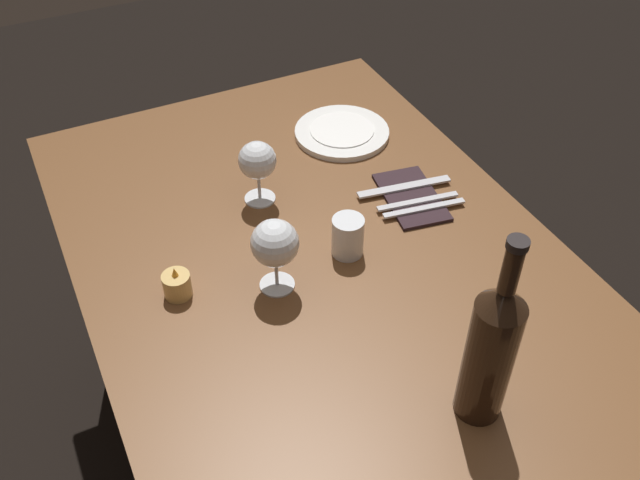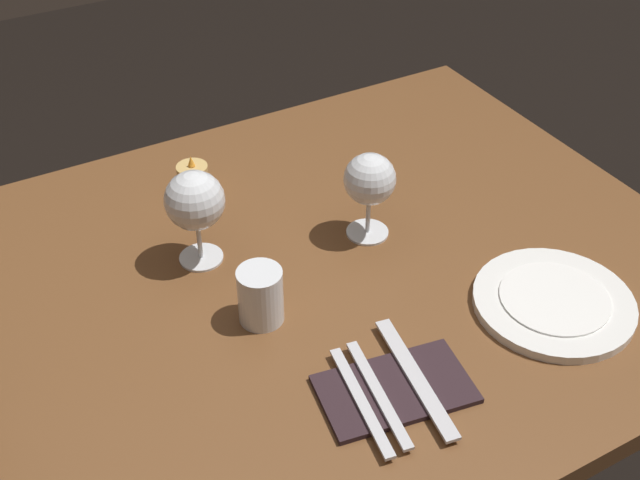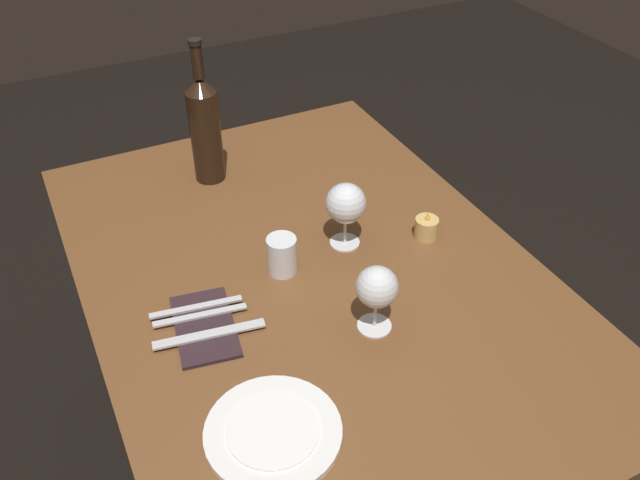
% 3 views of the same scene
% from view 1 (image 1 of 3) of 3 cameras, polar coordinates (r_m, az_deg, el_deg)
% --- Properties ---
extents(ground_plane, '(6.00, 6.00, 0.00)m').
position_cam_1_polar(ground_plane, '(1.97, -0.19, -16.73)').
color(ground_plane, black).
extents(dining_table, '(1.30, 0.90, 0.74)m').
position_cam_1_polar(dining_table, '(1.45, -0.24, -3.46)').
color(dining_table, brown).
rests_on(dining_table, ground).
extents(wine_glass_left, '(0.09, 0.09, 0.15)m').
position_cam_1_polar(wine_glass_left, '(1.25, -3.65, -0.34)').
color(wine_glass_left, white).
rests_on(wine_glass_left, dining_table).
extents(wine_glass_right, '(0.08, 0.08, 0.14)m').
position_cam_1_polar(wine_glass_right, '(1.46, -5.06, 6.28)').
color(wine_glass_right, white).
rests_on(wine_glass_right, dining_table).
extents(wine_bottle, '(0.07, 0.07, 0.36)m').
position_cam_1_polar(wine_bottle, '(1.07, 13.55, -8.60)').
color(wine_bottle, black).
rests_on(wine_bottle, dining_table).
extents(water_tumbler, '(0.06, 0.06, 0.08)m').
position_cam_1_polar(water_tumbler, '(1.36, 2.24, 0.15)').
color(water_tumbler, white).
rests_on(water_tumbler, dining_table).
extents(votive_candle, '(0.05, 0.05, 0.07)m').
position_cam_1_polar(votive_candle, '(1.32, -11.41, -3.61)').
color(votive_candle, '#DBB266').
rests_on(votive_candle, dining_table).
extents(dinner_plate, '(0.22, 0.22, 0.02)m').
position_cam_1_polar(dinner_plate, '(1.70, 1.77, 8.66)').
color(dinner_plate, white).
rests_on(dinner_plate, dining_table).
extents(folded_napkin, '(0.21, 0.14, 0.01)m').
position_cam_1_polar(folded_napkin, '(1.52, 7.34, 3.44)').
color(folded_napkin, '#2D1E23').
rests_on(folded_napkin, dining_table).
extents(fork_inner, '(0.04, 0.18, 0.00)m').
position_cam_1_polar(fork_inner, '(1.50, 7.86, 3.09)').
color(fork_inner, silver).
rests_on(fork_inner, folded_napkin).
extents(fork_outer, '(0.04, 0.18, 0.00)m').
position_cam_1_polar(fork_outer, '(1.49, 8.36, 2.54)').
color(fork_outer, silver).
rests_on(fork_outer, folded_napkin).
extents(table_knife, '(0.05, 0.21, 0.00)m').
position_cam_1_polar(table_knife, '(1.54, 6.78, 4.27)').
color(table_knife, silver).
rests_on(table_knife, folded_napkin).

